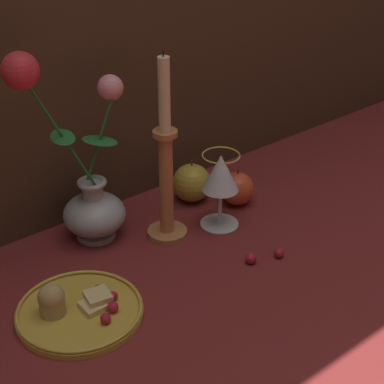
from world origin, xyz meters
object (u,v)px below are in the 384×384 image
object	(u,v)px
wine_glass	(221,176)
plate_with_pastries	(77,309)
candlestick	(166,174)
vase	(86,187)
apple_beside_vase	(192,183)
apple_near_glass	(237,189)

from	to	relation	value
wine_glass	plate_with_pastries	bearing A→B (deg)	-170.23
candlestick	plate_with_pastries	bearing A→B (deg)	-159.28
vase	candlestick	xyz separation A→B (m)	(0.12, -0.08, 0.02)
apple_beside_vase	vase	bearing A→B (deg)	178.18
vase	apple_near_glass	distance (m)	0.32
vase	apple_beside_vase	bearing A→B (deg)	-1.82
plate_with_pastries	wine_glass	distance (m)	0.37
vase	wine_glass	distance (m)	0.25
plate_with_pastries	wine_glass	world-z (taller)	wine_glass
plate_with_pastries	candlestick	size ratio (longest dim) A/B	0.57
candlestick	apple_beside_vase	distance (m)	0.17
candlestick	apple_beside_vase	bearing A→B (deg)	31.39
vase	plate_with_pastries	bearing A→B (deg)	-127.13
plate_with_pastries	apple_near_glass	world-z (taller)	apple_near_glass
wine_glass	candlestick	bearing A→B (deg)	161.23
plate_with_pastries	wine_glass	size ratio (longest dim) A/B	1.34
vase	plate_with_pastries	distance (m)	0.24
wine_glass	apple_beside_vase	world-z (taller)	wine_glass
candlestick	wine_glass	bearing A→B (deg)	-18.77
apple_beside_vase	apple_near_glass	world-z (taller)	apple_beside_vase
plate_with_pastries	candlestick	world-z (taller)	candlestick
vase	candlestick	bearing A→B (deg)	-34.17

